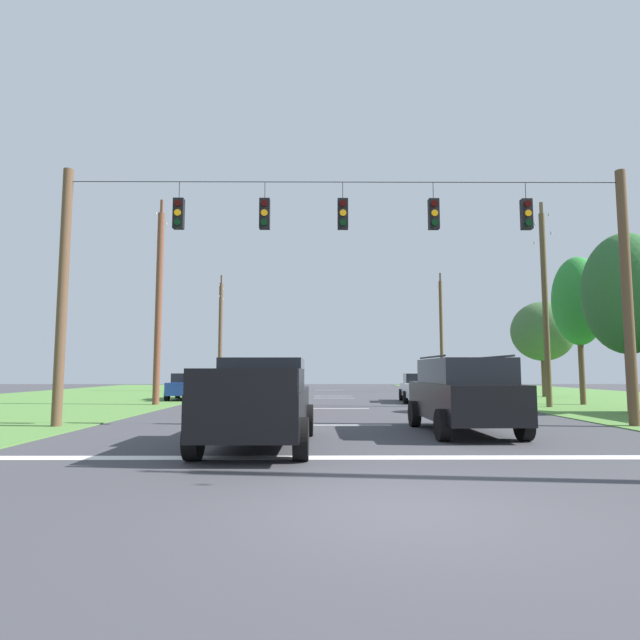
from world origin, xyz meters
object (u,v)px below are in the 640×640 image
object	(u,v)px
utility_pole_mid_left	(159,305)
utility_pole_far_left	(220,334)
pickup_truck	(260,402)
suv_black	(463,393)
distant_car_far_parked	(189,386)
tree_roadside_right	(578,301)
distant_car_oncoming	(267,392)
tree_roadside_left	(543,331)
distant_car_crossing_white	(420,387)
overhead_signal_span	(347,277)
utility_pole_far_right	(441,332)
utility_pole_mid_right	(545,302)
tree_roadside_far_right	(626,294)

from	to	relation	value
utility_pole_mid_left	utility_pole_far_left	distance (m)	16.63
pickup_truck	suv_black	size ratio (longest dim) A/B	1.12
distant_car_far_parked	tree_roadside_right	size ratio (longest dim) A/B	0.60
distant_car_oncoming	tree_roadside_left	bearing A→B (deg)	35.53
distant_car_oncoming	tree_roadside_right	size ratio (longest dim) A/B	0.59
pickup_truck	tree_roadside_left	size ratio (longest dim) A/B	0.89
distant_car_crossing_white	utility_pole_mid_left	bearing A→B (deg)	-169.39
suv_black	distant_car_crossing_white	distance (m)	14.08
utility_pole_far_left	overhead_signal_span	bearing A→B (deg)	-71.69
distant_car_oncoming	utility_pole_far_right	world-z (taller)	utility_pole_far_right
suv_black	utility_pole_far_left	size ratio (longest dim) A/B	0.51
tree_roadside_right	utility_pole_mid_right	bearing A→B (deg)	-144.96
distant_car_far_parked	tree_roadside_far_right	bearing A→B (deg)	-26.60
utility_pole_mid_right	utility_pole_far_left	bearing A→B (deg)	135.05
overhead_signal_span	utility_pole_mid_left	bearing A→B (deg)	131.43
overhead_signal_span	utility_pole_far_right	distance (m)	28.10
distant_car_crossing_white	utility_pole_mid_left	size ratio (longest dim) A/B	0.43
distant_car_far_parked	tree_roadside_left	bearing A→B (deg)	7.46
pickup_truck	distant_car_far_parked	xyz separation A→B (m)	(-6.14, 18.41, -0.18)
utility_pole_mid_right	tree_roadside_far_right	distance (m)	3.85
utility_pole_mid_left	overhead_signal_span	bearing A→B (deg)	-48.57
pickup_truck	utility_pole_mid_left	bearing A→B (deg)	115.54
overhead_signal_span	distant_car_far_parked	bearing A→B (deg)	119.74
distant_car_oncoming	distant_car_far_parked	distance (m)	10.40
utility_pole_mid_right	utility_pole_mid_left	distance (m)	18.51
distant_car_oncoming	tree_roadside_far_right	distance (m)	14.84
pickup_truck	tree_roadside_left	bearing A→B (deg)	53.54
tree_roadside_far_right	tree_roadside_left	xyz separation A→B (m)	(2.19, 12.72, -0.53)
pickup_truck	utility_pole_mid_left	xyz separation A→B (m)	(-6.59, 13.80, 3.96)
distant_car_oncoming	suv_black	bearing A→B (deg)	-50.42
distant_car_crossing_white	distant_car_far_parked	world-z (taller)	same
pickup_truck	distant_car_oncoming	world-z (taller)	pickup_truck
overhead_signal_span	distant_car_crossing_white	xyz separation A→B (m)	(4.63, 12.43, -3.72)
utility_pole_mid_right	tree_roadside_left	world-z (taller)	utility_pole_mid_right
utility_pole_mid_right	tree_roadside_right	xyz separation A→B (m)	(2.41, 1.69, 0.24)
utility_pole_mid_left	utility_pole_far_left	world-z (taller)	utility_pole_mid_left
distant_car_crossing_white	utility_pole_far_right	size ratio (longest dim) A/B	0.46
distant_car_crossing_white	tree_roadside_far_right	distance (m)	10.99
tree_roadside_right	tree_roadside_far_right	distance (m)	5.19
distant_car_oncoming	utility_pole_mid_left	xyz separation A→B (m)	(-5.85, 4.29, 4.13)
suv_black	distant_car_far_parked	bearing A→B (deg)	125.16
distant_car_far_parked	utility_pole_mid_right	world-z (taller)	utility_pole_mid_right
distant_car_oncoming	utility_pole_far_right	size ratio (longest dim) A/B	0.44
utility_pole_mid_right	tree_roadside_far_right	size ratio (longest dim) A/B	1.34
utility_pole_mid_right	utility_pole_far_right	world-z (taller)	utility_pole_far_right
distant_car_oncoming	utility_pole_mid_left	bearing A→B (deg)	143.76
utility_pole_mid_left	distant_car_far_parked	bearing A→B (deg)	84.36
tree_roadside_right	suv_black	bearing A→B (deg)	-128.51
utility_pole_far_right	utility_pole_far_left	xyz separation A→B (m)	(-18.03, 0.01, -0.18)
utility_pole_mid_left	tree_roadside_left	xyz separation A→B (m)	(22.32, 7.48, -0.75)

